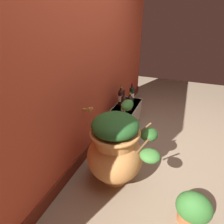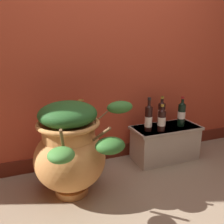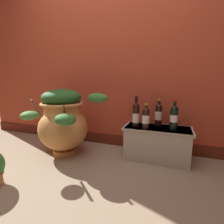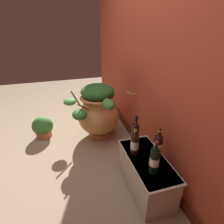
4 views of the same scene
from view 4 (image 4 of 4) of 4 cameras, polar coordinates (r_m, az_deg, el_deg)
The scene contains 9 objects.
ground_plane at distance 2.39m, azimuth -16.79°, elevation -15.31°, with size 7.00×7.00×0.00m, color gray.
back_wall at distance 2.10m, azimuth 14.07°, elevation 18.77°, with size 4.40×0.33×2.60m.
terracotta_urn at distance 2.59m, azimuth -4.43°, elevation 0.38°, with size 0.86×0.75×0.79m.
stone_ledge at distance 1.95m, azimuth 10.52°, elevation -17.97°, with size 0.74×0.34×0.37m.
wine_bottle_left at distance 1.62m, azimuth 13.05°, elevation -14.11°, with size 0.08×0.08×0.32m.
wine_bottle_middle at distance 1.81m, azimuth 7.09°, elevation -9.47°, with size 0.08×0.08×0.28m.
wine_bottle_right at distance 1.91m, azimuth 7.21°, elevation -6.73°, with size 0.08×0.08×0.34m.
wine_bottle_back at distance 1.79m, azimuth 14.10°, elevation -10.02°, with size 0.08×0.08×0.31m.
potted_shrub at distance 2.87m, azimuth -20.65°, elevation -4.54°, with size 0.24×0.29×0.32m.
Camera 4 is at (1.81, 0.16, 1.56)m, focal length 29.47 mm.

